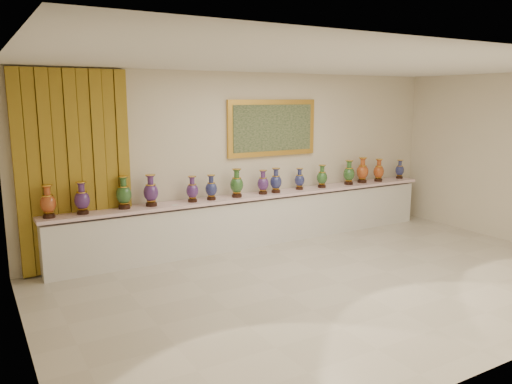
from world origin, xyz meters
TOP-DOWN VIEW (x-y plane):
  - ground at (0.00, 0.00)m, footprint 8.00×8.00m
  - room at (-2.48, 2.44)m, footprint 8.00×8.00m
  - counter at (0.00, 2.27)m, footprint 7.28×0.48m
  - vase_0 at (-3.45, 2.22)m, footprint 0.25×0.25m
  - vase_1 at (-2.99, 2.23)m, footprint 0.29×0.29m
  - vase_2 at (-2.37, 2.28)m, footprint 0.26×0.26m
  - vase_3 at (-1.95, 2.25)m, footprint 0.29×0.29m
  - vase_4 at (-1.27, 2.22)m, footprint 0.26×0.26m
  - vase_5 at (-0.93, 2.22)m, footprint 0.20×0.20m
  - vase_6 at (-0.46, 2.21)m, footprint 0.27×0.27m
  - vase_7 at (0.07, 2.22)m, footprint 0.25×0.25m
  - vase_8 at (0.34, 2.22)m, footprint 0.22×0.22m
  - vase_9 at (0.89, 2.28)m, footprint 0.21×0.21m
  - vase_10 at (1.37, 2.22)m, footprint 0.24×0.24m
  - vase_11 at (2.03, 2.23)m, footprint 0.27×0.27m
  - vase_12 at (2.40, 2.26)m, footprint 0.24×0.24m
  - vase_13 at (2.80, 2.22)m, footprint 0.26×0.26m
  - vase_14 at (3.45, 2.27)m, footprint 0.24×0.24m
  - label_card at (-1.61, 2.13)m, footprint 0.10×0.06m

SIDE VIEW (x-z plane):
  - ground at x=0.00m, z-range 0.00..0.00m
  - counter at x=0.00m, z-range -0.01..0.89m
  - label_card at x=-1.61m, z-range 0.90..0.90m
  - vase_14 at x=3.45m, z-range 0.88..1.27m
  - vase_9 at x=0.89m, z-range 0.88..1.27m
  - vase_5 at x=-0.93m, z-range 0.88..1.30m
  - vase_4 at x=-1.27m, z-range 0.88..1.30m
  - vase_7 at x=0.07m, z-range 0.88..1.30m
  - vase_10 at x=1.37m, z-range 0.88..1.31m
  - vase_8 at x=0.34m, z-range 0.88..1.32m
  - vase_13 at x=2.80m, z-range 0.88..1.33m
  - vase_0 at x=-3.45m, z-range 0.88..1.35m
  - vase_1 at x=-2.99m, z-range 0.88..1.35m
  - vase_11 at x=2.03m, z-range 0.88..1.35m
  - vase_6 at x=-0.46m, z-range 0.87..1.36m
  - vase_3 at x=-1.95m, z-range 0.87..1.37m
  - vase_2 at x=-2.37m, z-range 0.87..1.38m
  - vase_12 at x=2.40m, z-range 0.87..1.38m
  - room at x=-2.48m, z-range -2.41..5.59m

